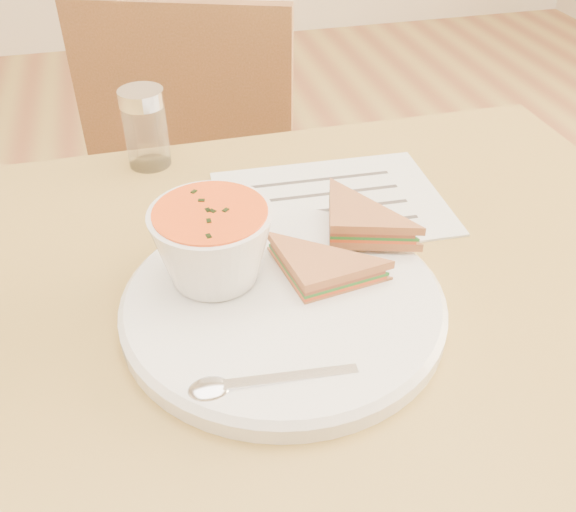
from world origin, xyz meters
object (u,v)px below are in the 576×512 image
object	(u,v)px
chair_far	(176,277)
condiment_shaker	(146,128)
soup_bowl	(213,248)
dining_table	(265,511)
plate	(283,304)

from	to	relation	value
chair_far	condiment_shaker	bearing A→B (deg)	103.83
soup_bowl	dining_table	bearing A→B (deg)	-32.26
dining_table	plate	size ratio (longest dim) A/B	3.22
dining_table	chair_far	size ratio (longest dim) A/B	1.15
chair_far	soup_bowl	size ratio (longest dim) A/B	7.47
plate	soup_bowl	size ratio (longest dim) A/B	2.66
chair_far	dining_table	bearing A→B (deg)	118.05
chair_far	plate	distance (m)	0.58
chair_far	condiment_shaker	size ratio (longest dim) A/B	8.45
dining_table	soup_bowl	bearing A→B (deg)	147.74
dining_table	soup_bowl	world-z (taller)	soup_bowl
dining_table	plate	world-z (taller)	plate
chair_far	soup_bowl	xyz separation A→B (m)	(0.02, -0.43, 0.37)
plate	soup_bowl	world-z (taller)	soup_bowl
dining_table	chair_far	distance (m)	0.46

